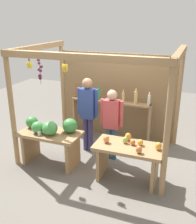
{
  "coord_description": "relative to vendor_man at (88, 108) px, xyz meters",
  "views": [
    {
      "loc": [
        1.82,
        -4.96,
        2.88
      ],
      "look_at": [
        0.0,
        -0.21,
        1.05
      ],
      "focal_mm": 42.09,
      "sensor_mm": 36.0,
      "label": 1
    }
  ],
  "objects": [
    {
      "name": "bottle_shelf_unit",
      "position": [
        0.29,
        0.75,
        -0.22
      ],
      "size": [
        1.98,
        0.22,
        1.35
      ],
      "color": "#99754C",
      "rests_on": "ground"
    },
    {
      "name": "fruit_counter_right",
      "position": [
        1.16,
        -0.81,
        -0.49
      ],
      "size": [
        1.25,
        0.64,
        0.86
      ],
      "color": "#99754C",
      "rests_on": "ground"
    },
    {
      "name": "vendor_man",
      "position": [
        0.0,
        0.0,
        0.0
      ],
      "size": [
        0.48,
        0.23,
        1.69
      ],
      "rotation": [
        0.0,
        0.0,
        0.05
      ],
      "color": "navy",
      "rests_on": "ground"
    },
    {
      "name": "market_stall",
      "position": [
        0.33,
        0.45,
        0.36
      ],
      "size": [
        3.09,
        2.2,
        2.34
      ],
      "color": "#99754C",
      "rests_on": "ground"
    },
    {
      "name": "fruit_counter_left",
      "position": [
        -0.48,
        -0.8,
        -0.36
      ],
      "size": [
        1.25,
        0.68,
        1.0
      ],
      "color": "#99754C",
      "rests_on": "ground"
    },
    {
      "name": "ground_plane",
      "position": [
        0.33,
        -0.03,
        -1.02
      ],
      "size": [
        12.0,
        12.0,
        0.0
      ],
      "primitive_type": "plane",
      "color": "slate",
      "rests_on": "ground"
    },
    {
      "name": "vendor_woman",
      "position": [
        0.61,
        -0.18,
        -0.11
      ],
      "size": [
        0.48,
        0.21,
        1.53
      ],
      "rotation": [
        0.0,
        0.0,
        0.08
      ],
      "color": "#2A516B",
      "rests_on": "ground"
    }
  ]
}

